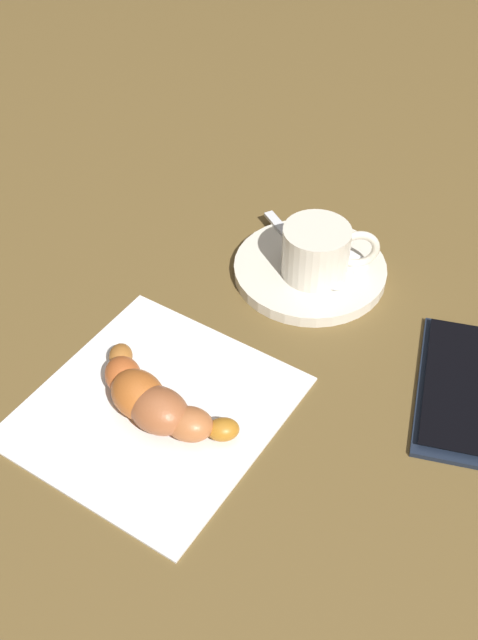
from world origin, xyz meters
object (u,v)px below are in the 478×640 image
(teaspoon, at_px, (315,263))
(cell_phone, at_px, (466,388))
(espresso_cup, at_px, (318,250))
(croissant, at_px, (152,400))
(saucer, at_px, (310,270))
(sugar_packet, at_px, (333,251))
(napkin, at_px, (155,408))

(teaspoon, relative_size, cell_phone, 0.70)
(espresso_cup, relative_size, croissant, 0.56)
(espresso_cup, bearing_deg, cell_phone, 72.31)
(saucer, bearing_deg, croissant, -5.41)
(saucer, xyz_separation_m, cell_phone, (0.06, 0.17, -0.00))
(teaspoon, bearing_deg, sugar_packet, 166.60)
(saucer, xyz_separation_m, teaspoon, (-0.00, 0.00, 0.01))
(teaspoon, distance_m, cell_phone, 0.18)
(sugar_packet, distance_m, napkin, 0.23)
(teaspoon, relative_size, croissant, 0.81)
(teaspoon, xyz_separation_m, cell_phone, (0.06, 0.17, -0.01))
(saucer, bearing_deg, napkin, -6.11)
(sugar_packet, bearing_deg, croissant, 95.16)
(espresso_cup, relative_size, cell_phone, 0.48)
(croissant, distance_m, cell_phone, 0.25)
(napkin, bearing_deg, saucer, 173.89)
(napkin, bearing_deg, sugar_packet, 172.32)
(croissant, xyz_separation_m, cell_phone, (-0.15, 0.19, -0.01))
(sugar_packet, distance_m, cell_phone, 0.18)
(espresso_cup, height_order, croissant, espresso_cup)
(cell_phone, bearing_deg, espresso_cup, -107.69)
(cell_phone, bearing_deg, napkin, -52.73)
(sugar_packet, height_order, cell_phone, sugar_packet)
(espresso_cup, bearing_deg, croissant, -7.94)
(saucer, xyz_separation_m, espresso_cup, (0.00, 0.01, 0.03))
(espresso_cup, height_order, cell_phone, espresso_cup)
(espresso_cup, xyz_separation_m, croissant, (0.21, -0.03, -0.02))
(saucer, distance_m, croissant, 0.21)
(croissant, height_order, cell_phone, croissant)
(saucer, distance_m, sugar_packet, 0.03)
(espresso_cup, distance_m, sugar_packet, 0.04)
(sugar_packet, height_order, napkin, sugar_packet)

